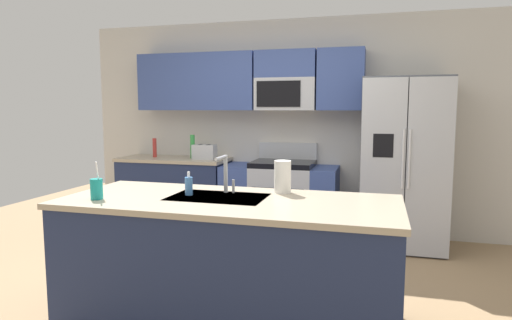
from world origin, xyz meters
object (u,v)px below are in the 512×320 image
(bottle_green, at_px, (193,147))
(paper_towel_roll, at_px, (283,177))
(pepper_mill, at_px, (155,148))
(soap_dispenser, at_px, (189,186))
(drink_cup_teal, at_px, (97,189))
(range_oven, at_px, (280,199))
(toaster, at_px, (204,152))
(refrigerator, at_px, (404,164))
(sink_faucet, at_px, (225,171))

(bottle_green, height_order, paper_towel_roll, bottle_green)
(pepper_mill, distance_m, soap_dispenser, 2.63)
(pepper_mill, height_order, drink_cup_teal, drink_cup_teal)
(soap_dispenser, bearing_deg, range_oven, 85.05)
(toaster, distance_m, paper_towel_roll, 2.33)
(pepper_mill, bearing_deg, bottle_green, -0.07)
(toaster, relative_size, pepper_mill, 1.16)
(drink_cup_teal, relative_size, paper_towel_roll, 1.09)
(refrigerator, xyz_separation_m, pepper_mill, (-3.04, 0.07, 0.10))
(bottle_green, relative_size, soap_dispenser, 1.73)
(refrigerator, relative_size, bottle_green, 6.28)
(toaster, height_order, drink_cup_teal, drink_cup_teal)
(refrigerator, distance_m, soap_dispenser, 2.65)
(pepper_mill, bearing_deg, drink_cup_teal, -70.02)
(range_oven, distance_m, refrigerator, 1.47)
(range_oven, height_order, toaster, range_oven)
(range_oven, distance_m, bottle_green, 1.27)
(toaster, bearing_deg, pepper_mill, 175.95)
(range_oven, relative_size, drink_cup_teal, 5.18)
(pepper_mill, bearing_deg, range_oven, 0.09)
(drink_cup_teal, bearing_deg, sink_faucet, 29.66)
(bottle_green, height_order, sink_faucet, bottle_green)
(drink_cup_teal, height_order, paper_towel_roll, drink_cup_teal)
(refrigerator, xyz_separation_m, bottle_green, (-2.51, 0.07, 0.12))
(drink_cup_teal, height_order, soap_dispenser, drink_cup_teal)
(refrigerator, relative_size, pepper_mill, 7.65)
(pepper_mill, relative_size, soap_dispenser, 1.42)
(toaster, bearing_deg, sink_faucet, -63.94)
(range_oven, height_order, pepper_mill, pepper_mill)
(range_oven, xyz_separation_m, refrigerator, (1.39, -0.07, 0.48))
(bottle_green, xyz_separation_m, soap_dispenser, (0.93, -2.19, -0.08))
(pepper_mill, xyz_separation_m, bottle_green, (0.53, -0.00, 0.03))
(soap_dispenser, bearing_deg, paper_towel_roll, 22.71)
(bottle_green, bearing_deg, toaster, -15.34)
(pepper_mill, distance_m, bottle_green, 0.53)
(bottle_green, xyz_separation_m, sink_faucet, (1.16, -2.06, 0.02))
(range_oven, xyz_separation_m, pepper_mill, (-1.65, -0.00, 0.58))
(toaster, relative_size, sink_faucet, 0.99)
(refrigerator, bearing_deg, sink_faucet, -124.15)
(refrigerator, distance_m, pepper_mill, 3.04)
(range_oven, xyz_separation_m, sink_faucet, (0.04, -2.06, 0.62))
(range_oven, relative_size, bottle_green, 4.62)
(bottle_green, distance_m, soap_dispenser, 2.38)
(pepper_mill, distance_m, paper_towel_roll, 2.85)
(range_oven, height_order, refrigerator, refrigerator)
(refrigerator, distance_m, bottle_green, 2.52)
(range_oven, relative_size, pepper_mill, 5.62)
(sink_faucet, bearing_deg, drink_cup_teal, -150.34)
(refrigerator, bearing_deg, paper_towel_roll, -116.99)
(drink_cup_teal, bearing_deg, toaster, 94.74)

